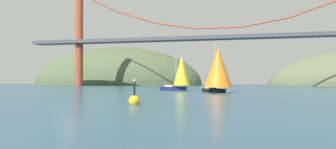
{
  "coord_description": "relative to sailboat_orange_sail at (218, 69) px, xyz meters",
  "views": [
    {
      "loc": [
        16.02,
        -27.54,
        2.33
      ],
      "look_at": [
        0.0,
        30.45,
        3.23
      ],
      "focal_mm": 39.4,
      "sensor_mm": 36.0,
      "label": 1
    }
  ],
  "objects": [
    {
      "name": "channel_buoy",
      "position": [
        -3.28,
        -35.1,
        -4.06
      ],
      "size": [
        1.1,
        1.1,
        2.64
      ],
      "color": "gold",
      "rests_on": "ground_plane"
    },
    {
      "name": "headland_left",
      "position": [
        -61.76,
        94.18,
        -4.43
      ],
      "size": [
        83.4,
        44.0,
        35.6
      ],
      "primitive_type": "ellipsoid",
      "color": "#4C5B3D",
      "rests_on": "ground_plane"
    },
    {
      "name": "sailboat_yellow_sail",
      "position": [
        -9.66,
        10.91,
        -0.38
      ],
      "size": [
        6.75,
        3.94,
        7.99
      ],
      "color": "#191E4C",
      "rests_on": "ground_plane"
    },
    {
      "name": "ground_plane",
      "position": [
        -6.76,
        -40.82,
        -4.43
      ],
      "size": [
        360.0,
        360.0,
        0.0
      ],
      "primitive_type": "plane",
      "color": "navy"
    },
    {
      "name": "sailboat_orange_sail",
      "position": [
        0.0,
        0.0,
        0.0
      ],
      "size": [
        7.44,
        8.87,
        9.53
      ],
      "color": "black",
      "rests_on": "ground_plane"
    },
    {
      "name": "suspension_bridge",
      "position": [
        -6.76,
        54.18,
        12.43
      ],
      "size": [
        139.97,
        6.0,
        34.69
      ],
      "color": "#A34228",
      "rests_on": "ground_plane"
    }
  ]
}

